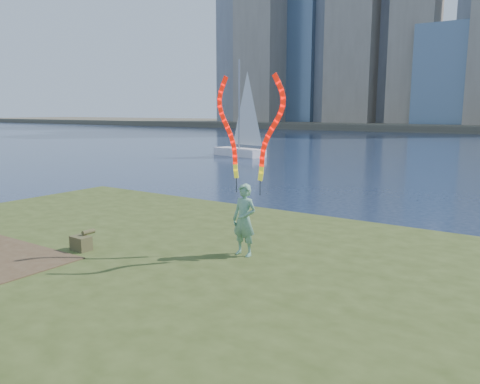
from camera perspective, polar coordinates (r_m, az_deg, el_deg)
The scene contains 5 objects.
ground at distance 10.63m, azimuth -8.70°, elevation -10.35°, with size 320.00×320.00×0.00m, color #18253E.
grassy_knoll at distance 9.09m, azimuth -18.84°, elevation -12.08°, with size 20.00×18.00×0.80m.
woman_with_ribbons at distance 9.15m, azimuth 0.70°, elevation 1.08°, with size 1.98×0.37×3.85m.
canvas_bag at distance 10.28m, azimuth -18.75°, elevation -5.84°, with size 0.43×0.48×0.40m.
sailboat at distance 38.13m, azimuth 0.17°, elevation 6.37°, with size 5.13×2.66×7.73m.
Camera 1 is at (6.84, -7.28, 3.65)m, focal length 35.00 mm.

